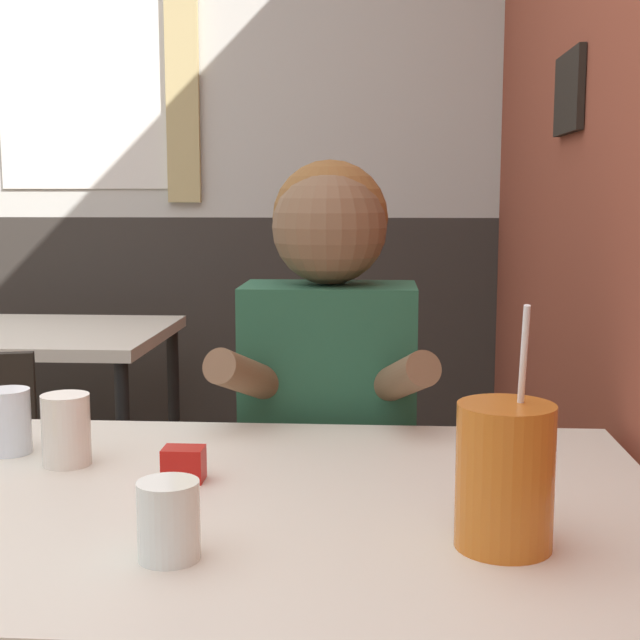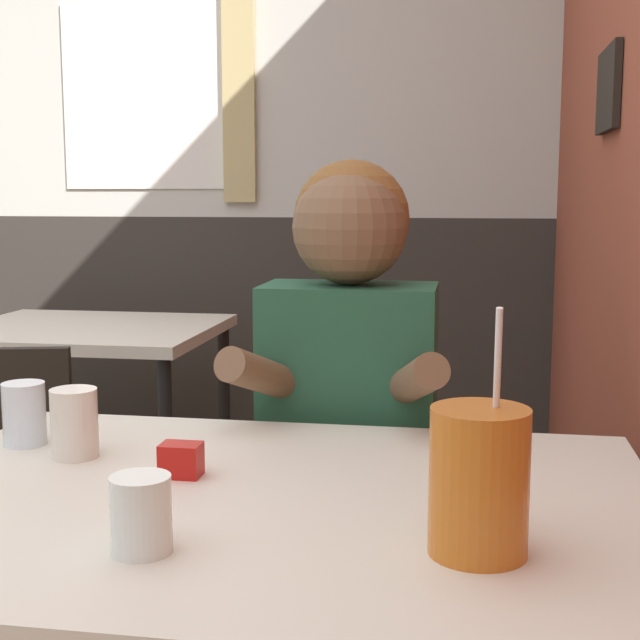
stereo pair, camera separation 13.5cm
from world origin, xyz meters
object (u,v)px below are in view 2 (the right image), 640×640
Objects in this scene: background_table at (88,354)px; chair_near_window at (0,484)px; main_table at (266,543)px; cocktail_pitcher at (479,481)px; person_seated at (349,448)px.

chair_near_window is (0.09, -0.73, -0.19)m from background_table.
background_table is at bearing 121.98° from main_table.
background_table is at bearing 83.19° from chair_near_window.
cocktail_pitcher reaches higher than main_table.
cocktail_pitcher is at bearing -70.66° from person_seated.
cocktail_pitcher is (0.29, -0.15, 0.16)m from main_table.
person_seated reaches higher than chair_near_window.
background_table is at bearing 136.17° from person_seated.
cocktail_pitcher is at bearing -53.34° from background_table.
background_table is at bearing 126.66° from cocktail_pitcher.
chair_near_window is at bearing 141.13° from cocktail_pitcher.
background_table is 1.35m from person_seated.
chair_near_window is at bearing 137.83° from main_table.
main_table and background_table have the same top height.
chair_near_window is (-0.84, 0.76, -0.21)m from main_table.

